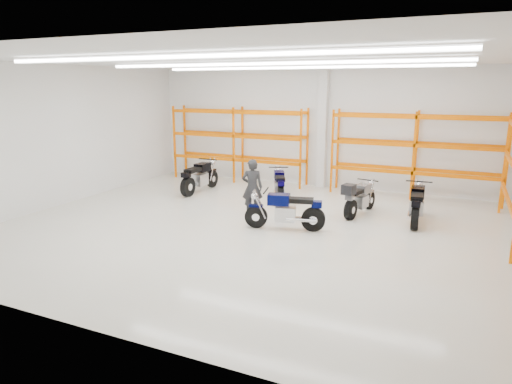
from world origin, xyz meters
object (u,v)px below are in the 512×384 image
at_px(motorcycle_back_b, 279,185).
at_px(motorcycle_main, 288,212).
at_px(motorcycle_back_c, 358,199).
at_px(standing_man, 252,187).
at_px(motorcycle_back_a, 199,178).
at_px(structural_column, 323,128).
at_px(motorcycle_back_d, 416,205).

bearing_deg(motorcycle_back_b, motorcycle_main, -64.34).
relative_size(motorcycle_back_c, standing_man, 1.23).
bearing_deg(motorcycle_back_c, standing_man, -156.41).
distance_m(motorcycle_main, motorcycle_back_a, 5.34).
bearing_deg(motorcycle_back_a, structural_column, 36.10).
bearing_deg(motorcycle_back_b, structural_column, 73.44).
xyz_separation_m(motorcycle_back_c, structural_column, (-2.17, 3.42, 1.73)).
bearing_deg(motorcycle_back_d, motorcycle_back_a, 174.77).
bearing_deg(structural_column, motorcycle_back_d, -42.14).
distance_m(motorcycle_back_a, motorcycle_back_c, 6.01).
xyz_separation_m(motorcycle_back_a, motorcycle_back_d, (7.64, -0.70, -0.02)).
distance_m(motorcycle_back_d, structural_column, 5.46).
height_order(motorcycle_back_d, structural_column, structural_column).
bearing_deg(structural_column, motorcycle_back_a, -143.90).
bearing_deg(standing_man, motorcycle_main, 127.79).
xyz_separation_m(motorcycle_back_b, motorcycle_back_c, (2.91, -0.92, 0.04)).
height_order(motorcycle_back_b, motorcycle_back_d, motorcycle_back_d).
distance_m(motorcycle_main, motorcycle_back_d, 3.75).
bearing_deg(motorcycle_back_a, standing_man, -32.10).
relative_size(motorcycle_back_d, structural_column, 0.50).
distance_m(motorcycle_back_d, standing_man, 4.76).
bearing_deg(motorcycle_main, structural_column, 97.56).
relative_size(motorcycle_back_a, standing_man, 1.36).
relative_size(motorcycle_main, motorcycle_back_b, 1.12).
relative_size(standing_man, structural_column, 0.38).
bearing_deg(motorcycle_back_b, standing_man, -90.19).
xyz_separation_m(motorcycle_back_a, standing_man, (3.05, -1.92, 0.32)).
xyz_separation_m(motorcycle_back_a, motorcycle_back_c, (5.97, -0.64, -0.02)).
distance_m(motorcycle_back_c, standing_man, 3.20).
distance_m(standing_man, structural_column, 4.95).
height_order(motorcycle_main, motorcycle_back_a, motorcycle_back_a).
bearing_deg(motorcycle_back_d, motorcycle_back_c, 178.01).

